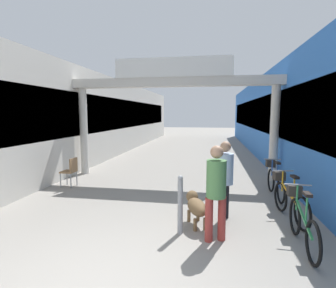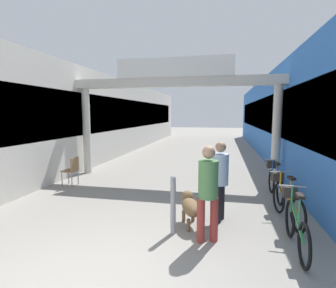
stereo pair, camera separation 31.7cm
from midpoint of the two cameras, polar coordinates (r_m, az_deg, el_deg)
storefront_left at (r=15.23m, az=-13.86°, el=5.61°), size 3.00×26.00×4.02m
storefront_right at (r=14.20m, az=26.62°, el=5.04°), size 3.00×26.00×4.02m
arcade_sign_gateway at (r=9.11m, az=2.43°, el=10.68°), size 7.40×0.47×4.09m
pedestrian_with_dog at (r=4.63m, az=10.68°, el=-9.31°), size 0.44×0.44×1.69m
pedestrian_companion at (r=5.56m, az=12.88°, el=-6.84°), size 0.43×0.43×1.67m
dog_on_leash at (r=5.42m, az=6.55°, el=-13.24°), size 0.57×0.89×0.62m
bicycle_green_nearest at (r=5.09m, az=27.61°, el=-14.80°), size 0.46×1.69×0.98m
bicycle_orange_second at (r=6.20m, az=25.60°, el=-10.85°), size 0.46×1.68×0.98m
bicycle_blue_third at (r=7.67m, az=23.33°, el=-7.47°), size 0.46×1.69×0.98m
bollard_post_metal at (r=4.97m, az=3.00°, el=-12.99°), size 0.10×0.10×1.11m
cafe_chair_wood_nearer at (r=8.60m, az=-19.18°, el=-5.08°), size 0.41×0.41×0.89m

